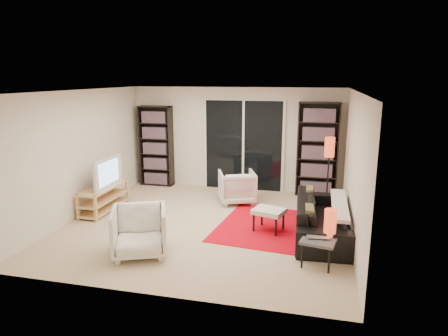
{
  "coord_description": "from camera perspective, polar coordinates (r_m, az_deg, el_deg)",
  "views": [
    {
      "loc": [
        1.92,
        -6.63,
        2.65
      ],
      "look_at": [
        0.25,
        0.3,
        1.0
      ],
      "focal_mm": 32.0,
      "sensor_mm": 36.0,
      "label": 1
    }
  ],
  "objects": [
    {
      "name": "floor",
      "position": [
        7.4,
        -2.45,
        -7.98
      ],
      "size": [
        5.0,
        5.0,
        0.0
      ],
      "primitive_type": "plane",
      "color": "beige",
      "rests_on": "ground"
    },
    {
      "name": "wall_back",
      "position": [
        9.45,
        1.66,
        4.19
      ],
      "size": [
        5.0,
        0.02,
        2.4
      ],
      "primitive_type": "cube",
      "color": "silver",
      "rests_on": "ground"
    },
    {
      "name": "wall_front",
      "position": [
        4.79,
        -10.88,
        -4.86
      ],
      "size": [
        5.0,
        0.02,
        2.4
      ],
      "primitive_type": "cube",
      "color": "silver",
      "rests_on": "ground"
    },
    {
      "name": "wall_left",
      "position": [
        8.11,
        -19.8,
        1.94
      ],
      "size": [
        0.02,
        5.0,
        2.4
      ],
      "primitive_type": "cube",
      "color": "silver",
      "rests_on": "ground"
    },
    {
      "name": "wall_right",
      "position": [
        6.82,
        18.09,
        0.08
      ],
      "size": [
        0.02,
        5.0,
        2.4
      ],
      "primitive_type": "cube",
      "color": "silver",
      "rests_on": "ground"
    },
    {
      "name": "ceiling",
      "position": [
        6.91,
        -2.65,
        10.94
      ],
      "size": [
        5.0,
        5.0,
        0.02
      ],
      "primitive_type": "cube",
      "color": "white",
      "rests_on": "wall_back"
    },
    {
      "name": "sliding_door",
      "position": [
        9.4,
        2.8,
        3.2
      ],
      "size": [
        1.92,
        0.08,
        2.16
      ],
      "color": "white",
      "rests_on": "ground"
    },
    {
      "name": "bookshelf_left",
      "position": [
        9.91,
        -9.66,
        3.11
      ],
      "size": [
        0.8,
        0.3,
        1.95
      ],
      "color": "black",
      "rests_on": "ground"
    },
    {
      "name": "bookshelf_right",
      "position": [
        9.11,
        13.22,
        2.56
      ],
      "size": [
        0.9,
        0.3,
        2.1
      ],
      "color": "black",
      "rests_on": "ground"
    },
    {
      "name": "tv_stand",
      "position": [
        8.39,
        -16.75,
        -4.07
      ],
      "size": [
        0.43,
        1.34,
        0.5
      ],
      "color": "#E1B77F",
      "rests_on": "floor"
    },
    {
      "name": "tv",
      "position": [
        8.25,
        -16.87,
        -0.58
      ],
      "size": [
        0.13,
        1.01,
        0.58
      ],
      "primitive_type": "imported",
      "rotation": [
        0.0,
        0.0,
        1.57
      ],
      "color": "black",
      "rests_on": "tv_stand"
    },
    {
      "name": "rug",
      "position": [
        7.33,
        5.65,
        -8.19
      ],
      "size": [
        1.75,
        2.24,
        0.01
      ],
      "primitive_type": "cube",
      "rotation": [
        0.0,
        0.0,
        -0.1
      ],
      "color": "red",
      "rests_on": "floor"
    },
    {
      "name": "sofa",
      "position": [
        7.01,
        13.82,
        -6.8
      ],
      "size": [
        0.96,
        2.22,
        0.64
      ],
      "primitive_type": "imported",
      "rotation": [
        0.0,
        0.0,
        1.62
      ],
      "color": "black",
      "rests_on": "floor"
    },
    {
      "name": "armchair_back",
      "position": [
        8.51,
        1.87,
        -2.71
      ],
      "size": [
        0.95,
        0.96,
        0.69
      ],
      "primitive_type": "imported",
      "rotation": [
        0.0,
        0.0,
        3.49
      ],
      "color": "silver",
      "rests_on": "floor"
    },
    {
      "name": "armchair_front",
      "position": [
        6.21,
        -11.99,
        -8.84
      ],
      "size": [
        1.04,
        1.05,
        0.74
      ],
      "primitive_type": "imported",
      "rotation": [
        0.0,
        0.0,
        0.4
      ],
      "color": "silver",
      "rests_on": "floor"
    },
    {
      "name": "ottoman",
      "position": [
        7.01,
        6.43,
        -6.29
      ],
      "size": [
        0.62,
        0.55,
        0.4
      ],
      "color": "silver",
      "rests_on": "floor"
    },
    {
      "name": "side_table",
      "position": [
        5.91,
        13.39,
        -10.22
      ],
      "size": [
        0.55,
        0.55,
        0.4
      ],
      "color": "#47474C",
      "rests_on": "floor"
    },
    {
      "name": "laptop",
      "position": [
        5.86,
        13.35,
        -9.81
      ],
      "size": [
        0.34,
        0.24,
        0.03
      ],
      "primitive_type": "imported",
      "rotation": [
        0.0,
        0.0,
        0.1
      ],
      "color": "silver",
      "rests_on": "side_table"
    },
    {
      "name": "table_lamp",
      "position": [
        5.97,
        14.93,
        -7.55
      ],
      "size": [
        0.18,
        0.18,
        0.39
      ],
      "primitive_type": "cylinder",
      "color": "red",
      "rests_on": "side_table"
    },
    {
      "name": "floor_lamp",
      "position": [
        8.25,
        14.79,
        1.95
      ],
      "size": [
        0.22,
        0.22,
        1.47
      ],
      "color": "black",
      "rests_on": "floor"
    }
  ]
}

